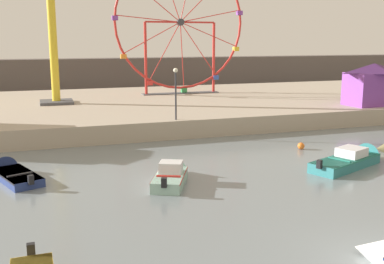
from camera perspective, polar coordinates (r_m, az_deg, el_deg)
name	(u,v)px	position (r m, az deg, el deg)	size (l,w,h in m)	color
quay_promenade	(154,107)	(43.27, -4.77, 3.17)	(110.00, 23.68, 1.32)	tan
distant_town_skyline	(117,75)	(63.04, -9.31, 7.04)	(140.00, 3.00, 4.40)	#564C47
motorboat_teal_painted	(356,158)	(27.14, 19.64, -3.09)	(6.20, 3.75, 1.49)	teal
motorboat_seafoam	(172,174)	(22.60, -2.52, -5.26)	(2.82, 4.08, 1.43)	#93BCAD
motorboat_navy_blue	(11,173)	(25.05, -21.59, -4.70)	(2.93, 4.72, 1.37)	navy
ferris_wheel_red_frame	(180,24)	(47.68, -1.46, 13.23)	(13.69, 1.20, 14.00)	red
drop_tower_yellow_tower	(51,9)	(41.92, -17.09, 14.41)	(2.80, 2.80, 16.59)	gold
carnival_booth_purple_stall	(373,84)	(42.11, 21.55, 5.62)	(4.98, 3.15, 3.55)	purple
promenade_lamp_near	(176,86)	(31.83, -2.04, 5.76)	(0.32, 0.32, 3.60)	#2D2D33
mooring_buoy_orange	(301,146)	(29.84, 13.39, -1.70)	(0.44, 0.44, 0.44)	orange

